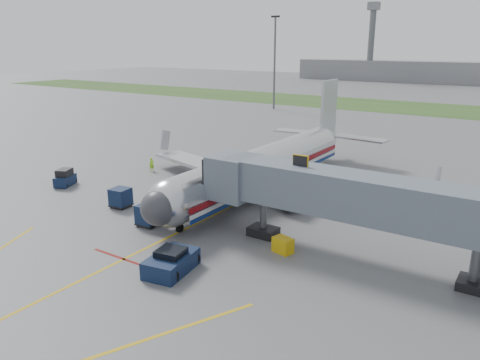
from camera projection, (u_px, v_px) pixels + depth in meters
The scene contains 16 objects.
ground at pixel (163, 240), 35.93m from camera, with size 400.00×400.00×0.00m, color #565659.
grass_strip at pixel (430, 109), 107.90m from camera, with size 300.00×25.00×0.01m, color #2D4C1E.
apron_markings at pixel (84, 279), 30.01m from camera, with size 21.52×50.00×0.01m.
airliner at pixel (265, 165), 47.38m from camera, with size 32.10×35.67×10.25m.
jet_bridge at pixel (351, 197), 31.84m from camera, with size 25.30×4.00×6.90m.
light_mast_left at pixel (275, 61), 104.80m from camera, with size 2.00×0.44×20.40m.
distant_terminal at pixel (451, 73), 176.06m from camera, with size 120.00×14.00×8.00m, color slate.
control_tower at pixel (372, 36), 184.25m from camera, with size 4.00×4.00×30.00m.
pushback_tug at pixel (171, 262), 30.82m from camera, with size 2.92×4.14×1.59m.
baggage_tug at pixel (65, 178), 49.48m from camera, with size 2.27×2.90×1.80m.
baggage_cart_a at pixel (193, 189), 45.20m from camera, with size 2.32×2.32×1.90m.
baggage_cart_b at pixel (148, 215), 38.59m from camera, with size 1.77×1.77×1.79m.
baggage_cart_c at pixel (121, 198), 42.94m from camera, with size 1.81×1.81×1.78m.
belt_loader at pixel (220, 192), 45.93m from camera, with size 2.08×4.33×2.04m.
ground_power_cart at pixel (283, 245), 33.66m from camera, with size 1.59×1.26×1.12m.
ramp_worker at pixel (152, 164), 55.10m from camera, with size 0.59×0.39×1.62m, color #93EC1B.
Camera 1 is at (23.30, -24.37, 14.51)m, focal length 35.00 mm.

